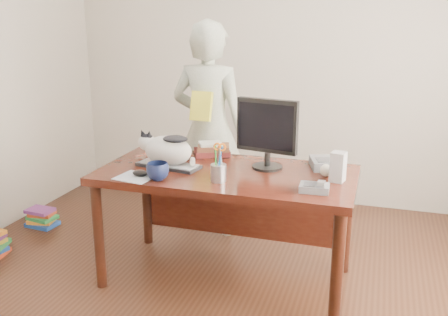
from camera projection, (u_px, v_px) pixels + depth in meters
room at (190, 89)px, 2.42m from camera, size 4.50×4.50×4.50m
desk at (230, 189)px, 3.25m from camera, size 1.60×0.80×0.75m
keyboard at (169, 165)px, 3.22m from camera, size 0.44×0.22×0.02m
cat at (166, 149)px, 3.19m from camera, size 0.41×0.24×0.23m
monitor at (267, 130)px, 3.11m from camera, size 0.40×0.23×0.45m
pen_cup at (219, 171)px, 2.93m from camera, size 0.10×0.10×0.24m
mousepad at (136, 177)px, 3.01m from camera, size 0.24×0.23×0.00m
mouse at (140, 173)px, 3.02m from camera, size 0.11×0.08×0.04m
coffee_mug at (158, 171)px, 2.96m from camera, size 0.18×0.18×0.11m
phone at (315, 187)px, 2.77m from camera, size 0.17×0.14×0.07m
speaker at (338, 167)px, 2.92m from camera, size 0.09×0.10×0.18m
baseball at (326, 170)px, 3.03m from camera, size 0.08×0.08×0.08m
book_stack at (212, 149)px, 3.49m from camera, size 0.29×0.26×0.09m
calculator at (324, 163)px, 3.20m from camera, size 0.22×0.25×0.07m
person at (209, 130)px, 3.88m from camera, size 0.64×0.44×1.67m
held_book at (201, 106)px, 3.66m from camera, size 0.16×0.10×0.22m
book_pile_b at (42, 218)px, 4.15m from camera, size 0.26×0.20×0.15m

